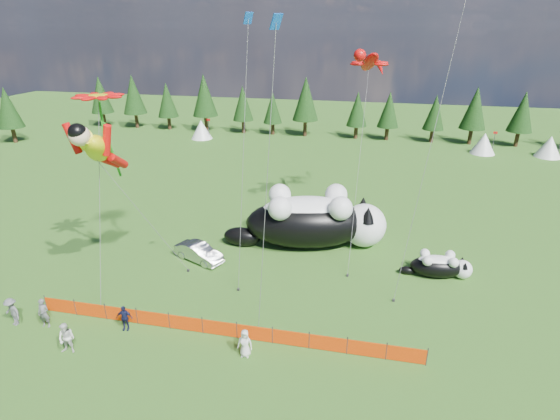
# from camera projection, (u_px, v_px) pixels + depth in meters

# --- Properties ---
(ground) EXTENTS (160.00, 160.00, 0.00)m
(ground) POSITION_uv_depth(u_px,v_px,m) (236.00, 304.00, 27.00)
(ground) COLOR #14390A
(ground) RESTS_ON ground
(safety_fence) EXTENTS (22.06, 0.06, 1.10)m
(safety_fence) POSITION_uv_depth(u_px,v_px,m) (220.00, 328.00, 24.11)
(safety_fence) COLOR #262626
(safety_fence) RESTS_ON ground
(tree_line) EXTENTS (90.00, 4.00, 8.00)m
(tree_line) POSITION_uv_depth(u_px,v_px,m) (325.00, 111.00, 65.93)
(tree_line) COLOR black
(tree_line) RESTS_ON ground
(festival_tents) EXTENTS (50.00, 3.20, 2.80)m
(festival_tents) POSITION_uv_depth(u_px,v_px,m) (399.00, 139.00, 60.32)
(festival_tents) COLOR white
(festival_tents) RESTS_ON ground
(cat_large) EXTENTS (12.52, 6.36, 4.56)m
(cat_large) POSITION_uv_depth(u_px,v_px,m) (314.00, 220.00, 33.50)
(cat_large) COLOR black
(cat_large) RESTS_ON ground
(cat_small) EXTENTS (4.84, 1.99, 1.75)m
(cat_small) POSITION_uv_depth(u_px,v_px,m) (440.00, 266.00, 29.75)
(cat_small) COLOR black
(cat_small) RESTS_ON ground
(car) EXTENTS (4.13, 2.80, 1.29)m
(car) POSITION_uv_depth(u_px,v_px,m) (199.00, 252.00, 31.84)
(car) COLOR #B6B6BB
(car) RESTS_ON ground
(spectator_a) EXTENTS (0.68, 0.47, 1.80)m
(spectator_a) POSITION_uv_depth(u_px,v_px,m) (44.00, 313.00, 24.71)
(spectator_a) COLOR #5B5B60
(spectator_a) RESTS_ON ground
(spectator_b) EXTENTS (0.92, 0.61, 1.80)m
(spectator_b) POSITION_uv_depth(u_px,v_px,m) (67.00, 338.00, 22.72)
(spectator_b) COLOR silver
(spectator_b) RESTS_ON ground
(spectator_c) EXTENTS (0.98, 0.62, 1.56)m
(spectator_c) POSITION_uv_depth(u_px,v_px,m) (124.00, 318.00, 24.51)
(spectator_c) COLOR #141839
(spectator_c) RESTS_ON ground
(spectator_d) EXTENTS (1.25, 0.87, 1.75)m
(spectator_d) POSITION_uv_depth(u_px,v_px,m) (12.00, 312.00, 24.86)
(spectator_d) COLOR #5B5B60
(spectator_d) RESTS_ON ground
(spectator_e) EXTENTS (0.80, 0.54, 1.60)m
(spectator_e) POSITION_uv_depth(u_px,v_px,m) (245.00, 343.00, 22.53)
(spectator_e) COLOR silver
(spectator_e) RESTS_ON ground
(superhero_kite) EXTENTS (6.29, 6.15, 11.99)m
(superhero_kite) POSITION_uv_depth(u_px,v_px,m) (98.00, 149.00, 24.76)
(superhero_kite) COLOR yellow
(superhero_kite) RESTS_ON ground
(gecko_kite) EXTENTS (4.12, 12.89, 16.30)m
(gecko_kite) POSITION_uv_depth(u_px,v_px,m) (370.00, 62.00, 33.41)
(gecko_kite) COLOR red
(gecko_kite) RESTS_ON ground
(flower_kite) EXTENTS (3.95, 6.92, 12.93)m
(flower_kite) POSITION_uv_depth(u_px,v_px,m) (99.00, 99.00, 25.79)
(flower_kite) COLOR red
(flower_kite) RESTS_ON ground
(diamond_kite_a) EXTENTS (0.78, 3.87, 17.03)m
(diamond_kite_a) POSITION_uv_depth(u_px,v_px,m) (248.00, 37.00, 25.28)
(diamond_kite_a) COLOR blue
(diamond_kite_a) RESTS_ON ground
(diamond_kite_c) EXTENTS (1.37, 1.18, 16.79)m
(diamond_kite_c) POSITION_uv_depth(u_px,v_px,m) (275.00, 45.00, 19.10)
(diamond_kite_c) COLOR blue
(diamond_kite_c) RESTS_ON ground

